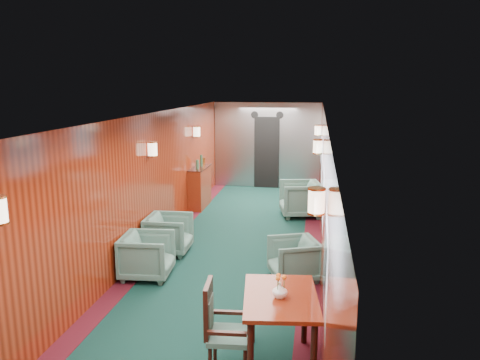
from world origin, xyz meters
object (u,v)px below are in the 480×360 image
Objects in this scene: armchair_left_far at (169,234)px; armchair_right_far at (300,199)px; armchair_right_near at (294,259)px; dining_table at (280,307)px; credenza at (200,187)px; side_chair at (220,325)px; armchair_left_near at (147,256)px.

armchair_left_far is 3.46m from armchair_right_far.
armchair_right_near is 3.47m from armchair_right_far.
armchair_left_far is at bearing 118.73° from dining_table.
dining_table is 1.53× the size of armchair_left_far.
dining_table is 6.62m from credenza.
side_chair is at bearing -155.87° from armchair_left_far.
armchair_right_far is (-0.04, 3.47, 0.08)m from armchair_right_near.
side_chair is at bearing -34.61° from armchair_right_near.
side_chair is 0.79× the size of credenza.
side_chair reaches higher than dining_table.
armchair_right_far is at bearing -9.98° from credenza.
armchair_right_near is (2.20, 0.29, -0.02)m from armchair_left_near.
credenza reaches higher than side_chair.
armchair_right_near is (2.20, -0.77, -0.03)m from armchair_left_far.
armchair_right_near is (0.02, 2.27, -0.35)m from dining_table.
armchair_right_near is at bearing 82.54° from dining_table.
dining_table is at bearing -68.60° from credenza.
armchair_left_near is 1.08× the size of armchair_right_near.
dining_table reaches higher than armchair_right_far.
armchair_left_near is 2.22m from armchair_right_near.
armchair_right_near is at bearing -57.95° from credenza.
dining_table is 1.16× the size of side_chair.
credenza reaches higher than armchair_right_far.
credenza is at bearing -111.55° from armchair_right_far.
armchair_left_near is at bearing 178.08° from armchair_left_far.
dining_table is at bearing -21.38° from armchair_right_near.
armchair_left_far is 1.08× the size of armchair_right_near.
credenza is 1.44× the size of armchair_right_far.
credenza is at bearing 101.34° from side_chair.
credenza is at bearing 104.51° from dining_table.
armchair_right_near is at bearing -111.24° from armchair_left_far.
dining_table reaches higher than armchair_left_near.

